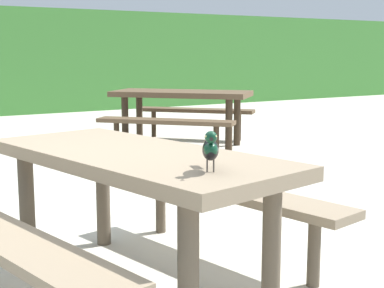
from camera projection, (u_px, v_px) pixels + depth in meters
The scene contains 4 objects.
ground_plane at pixel (71, 280), 3.16m from camera, with size 60.00×60.00×0.00m, color beige.
picnic_table_foreground at pixel (135, 186), 3.00m from camera, with size 1.98×2.00×0.74m.
bird_grackle at pixel (211, 148), 2.42m from camera, with size 0.17×0.26×0.18m.
picnic_table_mid_left at pixel (182, 105), 7.62m from camera, with size 2.39×2.40×0.74m.
Camera 1 is at (-1.01, -2.91, 1.24)m, focal length 53.60 mm.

